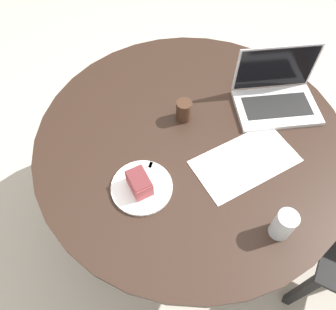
% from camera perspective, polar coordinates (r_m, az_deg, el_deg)
% --- Properties ---
extents(ground_plane, '(12.00, 12.00, 0.00)m').
position_cam_1_polar(ground_plane, '(2.00, 2.76, -10.20)').
color(ground_plane, '#B7AD9E').
extents(dining_table, '(1.27, 1.27, 0.78)m').
position_cam_1_polar(dining_table, '(1.42, 3.85, 0.64)').
color(dining_table, black).
rests_on(dining_table, ground_plane).
extents(paper_document, '(0.44, 0.33, 0.00)m').
position_cam_1_polar(paper_document, '(1.29, 13.31, -1.05)').
color(paper_document, white).
rests_on(paper_document, dining_table).
extents(plate, '(0.22, 0.22, 0.01)m').
position_cam_1_polar(plate, '(1.20, -4.58, -5.61)').
color(plate, white).
rests_on(plate, dining_table).
extents(cake_slice, '(0.09, 0.11, 0.07)m').
position_cam_1_polar(cake_slice, '(1.16, -5.01, -4.87)').
color(cake_slice, '#B74C51').
rests_on(cake_slice, plate).
extents(fork, '(0.16, 0.09, 0.00)m').
position_cam_1_polar(fork, '(1.21, -3.83, -3.80)').
color(fork, silver).
rests_on(fork, plate).
extents(coffee_glass, '(0.06, 0.06, 0.09)m').
position_cam_1_polar(coffee_glass, '(1.35, 2.76, 7.74)').
color(coffee_glass, '#3D2619').
rests_on(coffee_glass, dining_table).
extents(water_glass, '(0.07, 0.07, 0.12)m').
position_cam_1_polar(water_glass, '(1.14, 19.45, -11.37)').
color(water_glass, silver).
rests_on(water_glass, dining_table).
extents(laptop, '(0.41, 0.40, 0.23)m').
position_cam_1_polar(laptop, '(1.48, 18.32, 9.61)').
color(laptop, silver).
rests_on(laptop, dining_table).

